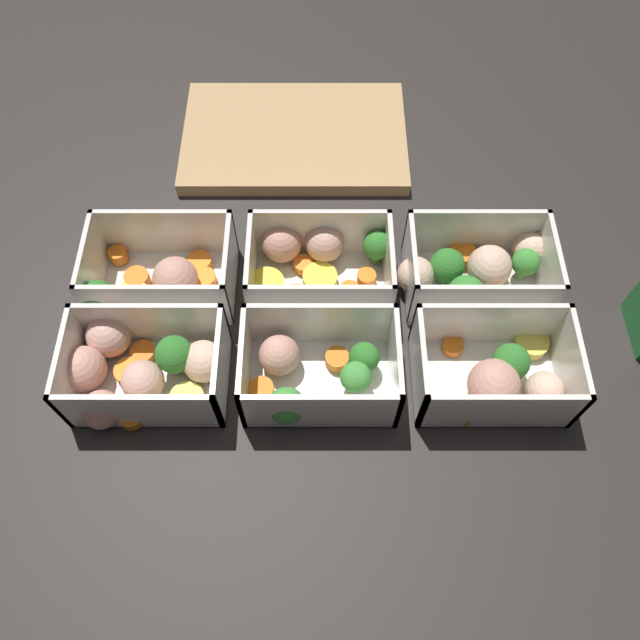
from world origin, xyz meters
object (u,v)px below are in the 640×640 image
(container_far_left, at_px, (157,279))
(container_far_center, at_px, (316,262))
(container_far_right, at_px, (477,270))
(container_near_left, at_px, (139,369))
(container_near_center, at_px, (315,371))
(container_near_right, at_px, (500,374))

(container_far_left, height_order, container_far_center, same)
(container_far_left, bearing_deg, container_far_right, 1.80)
(container_near_left, distance_m, container_far_left, 0.10)
(container_near_center, relative_size, container_far_right, 0.82)
(container_near_center, bearing_deg, container_far_left, 147.23)
(container_far_left, bearing_deg, container_near_center, -32.77)
(container_near_left, relative_size, container_near_center, 1.17)
(container_far_right, bearing_deg, container_near_center, -145.58)
(container_far_left, xyz_separation_m, container_far_center, (0.17, 0.02, -0.00))
(container_near_left, relative_size, container_far_left, 1.14)
(container_near_left, xyz_separation_m, container_near_right, (0.35, -0.01, 0.00))
(container_near_center, xyz_separation_m, container_far_right, (0.17, 0.12, 0.00))
(container_near_center, bearing_deg, container_far_right, 34.42)
(container_near_center, distance_m, container_near_right, 0.18)
(container_near_center, height_order, container_far_left, same)
(container_near_center, bearing_deg, container_near_right, -1.05)
(container_near_center, height_order, container_far_right, same)
(container_near_right, distance_m, container_far_right, 0.12)
(container_near_center, relative_size, container_far_left, 0.97)
(container_near_right, xyz_separation_m, container_far_right, (-0.01, 0.12, 0.00))
(container_near_left, height_order, container_far_right, same)
(container_near_center, relative_size, container_near_right, 1.00)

